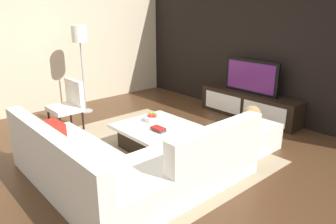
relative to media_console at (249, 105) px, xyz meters
The scene contains 14 objects.
ground_plane 2.41m from the media_console, 90.00° to the right, with size 14.00×14.00×0.00m, color #4C301C.
feature_wall_back 1.19m from the media_console, 90.00° to the left, with size 6.40×0.12×2.80m, color black.
side_wall_left 4.05m from the media_console, 145.54° to the right, with size 0.12×5.20×2.80m, color beige.
area_rug 2.41m from the media_console, 92.39° to the right, with size 3.32×2.46×0.01m, color tan.
media_console is the anchor object (origin of this frame).
television 0.57m from the media_console, 90.00° to the left, with size 1.15×0.06×0.65m.
sectional_couch 3.31m from the media_console, 81.17° to the right, with size 2.38×2.33×0.82m.
coffee_table 2.30m from the media_console, 92.49° to the right, with size 1.03×1.06×0.38m.
accent_chair_near 3.40m from the media_console, 122.01° to the right, with size 0.57×0.50×0.87m.
floor_lamp 3.55m from the media_console, 137.99° to the right, with size 0.31×0.31×1.75m.
ottoman 1.48m from the media_console, 54.31° to the right, with size 0.70×0.70×0.40m, color white.
fruit_bowl 2.22m from the media_console, 97.33° to the right, with size 0.28×0.28×0.13m.
decorative_ball 1.51m from the media_console, 54.31° to the right, with size 0.28×0.28×0.28m, color #AD8451.
book_stack 2.42m from the media_console, 87.23° to the right, with size 0.23×0.13×0.05m.
Camera 1 is at (3.44, -2.79, 2.10)m, focal length 34.23 mm.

